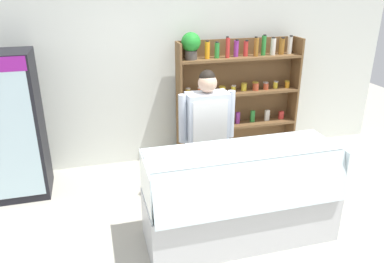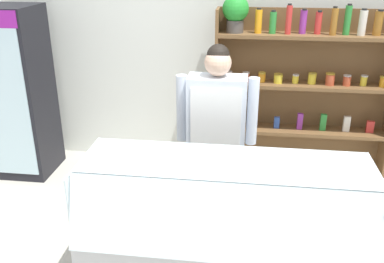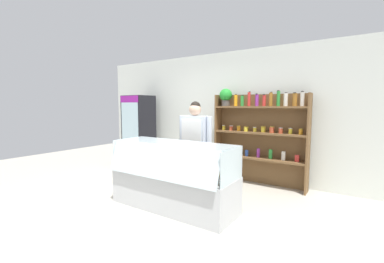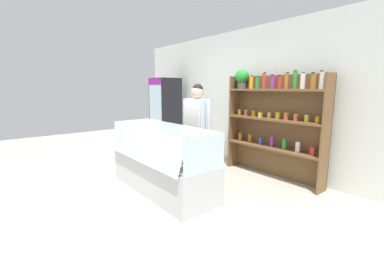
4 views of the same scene
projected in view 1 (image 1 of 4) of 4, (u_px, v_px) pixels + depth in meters
name	position (u px, v px, depth m)	size (l,w,h in m)	color
ground_plane	(216.00, 237.00, 3.98)	(12.00, 12.00, 0.00)	#B7B2A3
back_wall	(171.00, 69.00, 5.33)	(6.80, 0.10, 2.70)	silver
drinks_fridge	(14.00, 127.00, 4.49)	(0.63, 0.60, 1.80)	black
shelving_unit	(233.00, 89.00, 5.41)	(1.81, 0.29, 1.90)	brown
deli_display_case	(239.00, 211.00, 3.88)	(1.95, 0.75, 1.01)	silver
shop_clerk	(207.00, 127.00, 4.31)	(0.67, 0.25, 1.63)	#4C4233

